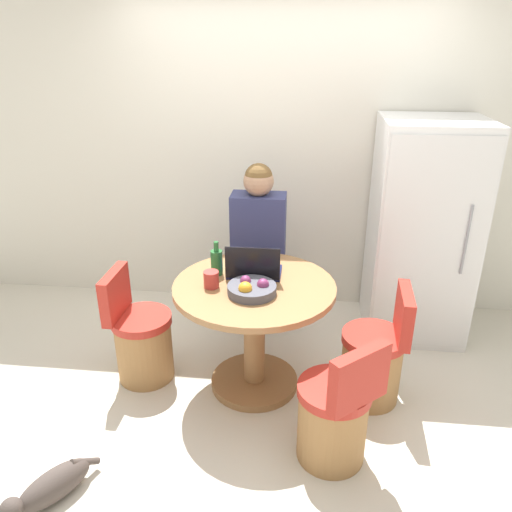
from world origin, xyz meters
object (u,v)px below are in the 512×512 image
at_px(fruit_bowl, 252,289).
at_px(cat, 51,487).
at_px(dining_table, 254,320).
at_px(chair_near_right_corner, 335,417).
at_px(refrigerator, 421,232).
at_px(person_seated, 259,241).
at_px(chair_right_side, 374,361).
at_px(bottle, 217,262).
at_px(laptop, 254,269).
at_px(chair_left_side, 141,341).

bearing_deg(fruit_bowl, cat, -135.26).
height_order(dining_table, chair_near_right_corner, chair_near_right_corner).
relative_size(refrigerator, person_seated, 1.22).
bearing_deg(chair_right_side, dining_table, -90.00).
height_order(refrigerator, fruit_bowl, refrigerator).
distance_m(refrigerator, bottle, 1.61).
bearing_deg(refrigerator, person_seated, -173.53).
bearing_deg(person_seated, laptop, 92.82).
bearing_deg(laptop, chair_left_side, 8.00).
relative_size(chair_left_side, fruit_bowl, 2.68).
xyz_separation_m(person_seated, cat, (-0.88, -1.77, -0.67)).
distance_m(dining_table, chair_near_right_corner, 0.81).
height_order(chair_right_side, fruit_bowl, fruit_bowl).
relative_size(chair_near_right_corner, bottle, 3.51).
xyz_separation_m(chair_left_side, fruit_bowl, (0.78, -0.14, 0.52)).
xyz_separation_m(chair_right_side, laptop, (-0.79, 0.16, 0.53)).
height_order(refrigerator, dining_table, refrigerator).
xyz_separation_m(chair_right_side, cat, (-1.70, -1.00, -0.19)).
height_order(person_seated, bottle, person_seated).
height_order(refrigerator, cat, refrigerator).
bearing_deg(person_seated, cat, 63.57).
distance_m(chair_left_side, fruit_bowl, 0.94).
bearing_deg(cat, chair_right_side, 154.51).
bearing_deg(dining_table, person_seated, 93.62).
relative_size(bottle, cat, 0.49).
height_order(dining_table, bottle, bottle).
xyz_separation_m(laptop, cat, (-0.91, -1.16, -0.73)).
distance_m(person_seated, laptop, 0.61).
bearing_deg(fruit_bowl, person_seated, 92.99).
height_order(chair_left_side, fruit_bowl, fruit_bowl).
distance_m(dining_table, fruit_bowl, 0.32).
height_order(chair_near_right_corner, bottle, bottle).
bearing_deg(chair_left_side, fruit_bowl, -98.86).
bearing_deg(chair_near_right_corner, fruit_bowl, -83.31).
height_order(bottle, cat, bottle).
distance_m(person_seated, bottle, 0.65).
bearing_deg(laptop, bottle, -0.30).
xyz_separation_m(chair_left_side, person_seated, (0.73, 0.72, 0.48)).
bearing_deg(chair_left_side, person_seated, -44.43).
bearing_deg(cat, bottle, -175.75).
relative_size(chair_near_right_corner, person_seated, 0.58).
distance_m(dining_table, chair_right_side, 0.81).
bearing_deg(laptop, refrigerator, -147.74).
distance_m(chair_near_right_corner, chair_right_side, 0.61).
bearing_deg(chair_right_side, laptop, -98.56).
bearing_deg(person_seated, chair_near_right_corner, 112.74).
xyz_separation_m(dining_table, chair_near_right_corner, (0.51, -0.59, -0.23)).
height_order(dining_table, chair_left_side, chair_left_side).
distance_m(chair_right_side, laptop, 0.97).
xyz_separation_m(refrigerator, laptop, (-1.19, -0.75, -0.02)).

